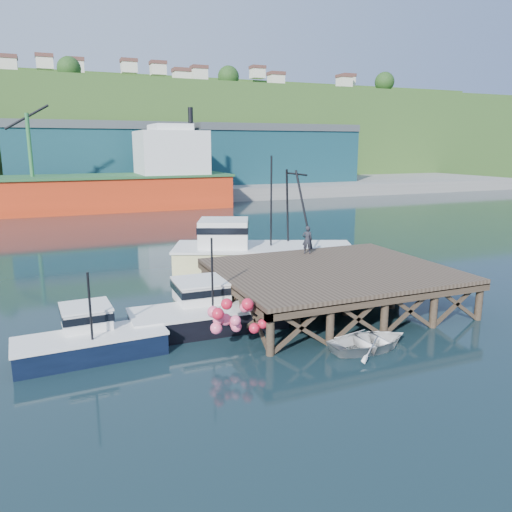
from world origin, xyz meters
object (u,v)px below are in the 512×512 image
boat_navy (90,338)px  trawler (260,252)px  dockworker (307,240)px  dinghy (369,341)px  boat_black (207,310)px

boat_navy → trawler: (11.53, 9.17, 0.87)m
boat_navy → dockworker: (13.14, 5.60, 2.22)m
boat_navy → dinghy: size_ratio=1.66×
dinghy → dockworker: (2.08, 9.59, 2.59)m
trawler → dockworker: trawler is taller
trawler → dinghy: size_ratio=3.39×
boat_black → dockworker: 9.05m
dinghy → dockworker: bearing=-13.7°
boat_navy → dinghy: bearing=-22.9°
boat_navy → trawler: 14.76m
boat_navy → boat_black: 5.61m
boat_black → dinghy: (5.60, -5.30, -0.45)m
dinghy → dockworker: size_ratio=2.18×
dinghy → dockworker: 10.15m
dockworker → dinghy: bearing=100.2°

